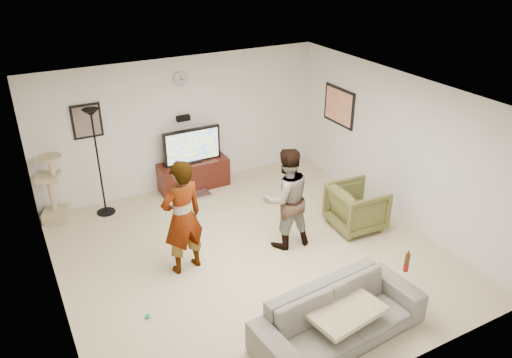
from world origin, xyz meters
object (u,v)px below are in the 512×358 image
tv (192,146)px  person_left (182,217)px  person_right (286,199)px  armchair (357,207)px  cat_tree (51,189)px  tv_stand (194,175)px  sofa (339,316)px  floor_lamp (99,163)px  beer_bottle (407,263)px

tv → person_left: person_left is taller
person_right → armchair: 1.38m
cat_tree → armchair: (4.40, -2.61, -0.23)m
tv_stand → person_left: 2.65m
cat_tree → armchair: size_ratio=1.47×
person_left → sofa: size_ratio=0.80×
tv → person_left: 2.58m
tv_stand → person_left: bearing=-114.7°
sofa → armchair: bearing=42.4°
armchair → tv: bearing=39.3°
floor_lamp → person_right: bearing=-45.7°
tv → sofa: tv is taller
tv → sofa: size_ratio=0.51×
person_right → cat_tree: bearing=-34.4°
cat_tree → sofa: 5.24m
person_right → armchair: bearing=178.9°
sofa → armchair: 2.62m
tv → person_right: 2.55m
sofa → cat_tree: bearing=115.3°
floor_lamp → person_left: (0.66, -2.20, -0.09)m
sofa → beer_bottle: beer_bottle is taller
tv_stand → armchair: size_ratio=1.62×
sofa → beer_bottle: 1.09m
person_right → floor_lamp: bearing=-41.3°
person_left → person_right: size_ratio=1.06×
tv → cat_tree: cat_tree is taller
tv_stand → person_right: bearing=-77.8°
tv_stand → floor_lamp: size_ratio=0.70×
person_left → armchair: size_ratio=2.10×
person_right → sofa: (-0.48, -2.05, -0.50)m
tv_stand → floor_lamp: bearing=-175.2°
floor_lamp → person_right: floor_lamp is taller
floor_lamp → armchair: (3.59, -2.47, -0.58)m
sofa → beer_bottle: size_ratio=8.69×
sofa → tv: bearing=86.1°
cat_tree → beer_bottle: 5.80m
tv → person_right: (0.54, -2.49, -0.07)m
sofa → floor_lamp: bearing=107.6°
beer_bottle → cat_tree: bearing=128.6°
person_right → armchair: (1.31, -0.13, -0.44)m
tv_stand → sofa: bearing=-89.3°
sofa → person_left: bearing=112.8°
sofa → armchair: (1.79, 1.92, 0.06)m
tv_stand → armchair: 3.20m
armchair → tv_stand: bearing=39.3°
tv_stand → armchair: (1.85, -2.62, 0.10)m
person_left → floor_lamp: bearing=-83.9°
cat_tree → person_left: person_left is taller
tv_stand → person_left: size_ratio=0.77×
tv → person_right: size_ratio=0.67×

